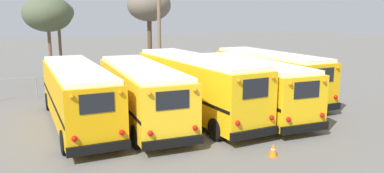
{
  "coord_description": "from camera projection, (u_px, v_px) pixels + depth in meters",
  "views": [
    {
      "loc": [
        -8.7,
        -18.2,
        5.48
      ],
      "look_at": [
        0.0,
        0.02,
        1.58
      ],
      "focal_mm": 35.0,
      "sensor_mm": 36.0,
      "label": 1
    }
  ],
  "objects": [
    {
      "name": "ground_plane",
      "position": [
        192.0,
        114.0,
        20.85
      ],
      "size": [
        160.0,
        160.0,
        0.0
      ],
      "primitive_type": "plane",
      "color": "#66635E"
    },
    {
      "name": "school_bus_0",
      "position": [
        77.0,
        93.0,
        18.53
      ],
      "size": [
        2.54,
        10.59,
        3.01
      ],
      "color": "#E5A00C",
      "rests_on": "ground"
    },
    {
      "name": "school_bus_1",
      "position": [
        141.0,
        91.0,
        19.04
      ],
      "size": [
        3.11,
        10.22,
        2.98
      ],
      "color": "yellow",
      "rests_on": "ground"
    },
    {
      "name": "school_bus_2",
      "position": [
        195.0,
        84.0,
        20.17
      ],
      "size": [
        2.86,
        10.78,
        3.29
      ],
      "color": "yellow",
      "rests_on": "ground"
    },
    {
      "name": "school_bus_3",
      "position": [
        250.0,
        85.0,
        20.82
      ],
      "size": [
        3.05,
        9.86,
        3.0
      ],
      "color": "yellow",
      "rests_on": "ground"
    },
    {
      "name": "school_bus_4",
      "position": [
        269.0,
        74.0,
        24.1
      ],
      "size": [
        2.56,
        9.62,
        3.09
      ],
      "color": "#EAAA0F",
      "rests_on": "ground"
    },
    {
      "name": "utility_pole",
      "position": [
        159.0,
        26.0,
        31.43
      ],
      "size": [
        1.8,
        0.3,
        8.73
      ],
      "color": "#75604C",
      "rests_on": "ground"
    },
    {
      "name": "bare_tree_0",
      "position": [
        149.0,
        6.0,
        34.94
      ],
      "size": [
        4.09,
        4.09,
        7.89
      ],
      "color": "brown",
      "rests_on": "ground"
    },
    {
      "name": "bare_tree_1",
      "position": [
        58.0,
        13.0,
        30.53
      ],
      "size": [
        2.55,
        2.55,
        6.59
      ],
      "color": "brown",
      "rests_on": "ground"
    },
    {
      "name": "bare_tree_2",
      "position": [
        48.0,
        14.0,
        27.93
      ],
      "size": [
        3.6,
        3.6,
        6.89
      ],
      "color": "brown",
      "rests_on": "ground"
    },
    {
      "name": "fence_line",
      "position": [
        145.0,
        76.0,
        27.88
      ],
      "size": [
        20.15,
        0.06,
        1.42
      ],
      "color": "#939399",
      "rests_on": "ground"
    },
    {
      "name": "traffic_cone",
      "position": [
        273.0,
        150.0,
        14.65
      ],
      "size": [
        0.36,
        0.36,
        0.53
      ],
      "color": "orange",
      "rests_on": "ground"
    }
  ]
}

